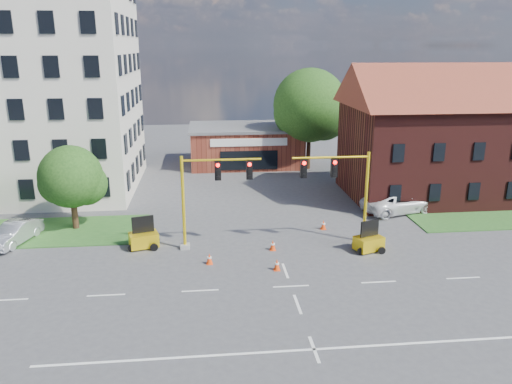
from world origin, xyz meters
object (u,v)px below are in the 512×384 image
Objects in this scene: signal_mast_east at (342,187)px; signal_mast_west at (209,190)px; trailer_east at (369,242)px; trailer_west at (144,238)px; pickup_white at (398,202)px.

signal_mast_west is at bearing 180.00° from signal_mast_east.
signal_mast_west is 3.06× the size of trailer_east.
signal_mast_east is 2.97× the size of trailer_west.
pickup_white is at bearing 21.16° from signal_mast_west.
signal_mast_east is at bearing 113.57° from trailer_east.
signal_mast_east is (8.71, 0.00, 0.00)m from signal_mast_west.
signal_mast_east reaches higher than trailer_west.
signal_mast_west is at bearing -21.86° from trailer_west.
signal_mast_east is at bearing 0.00° from signal_mast_west.
trailer_west is 0.35× the size of pickup_white.
trailer_east is at bearing -23.84° from trailer_west.
signal_mast_west is 1.05× the size of pickup_white.
trailer_west is (-4.34, 0.45, -3.27)m from signal_mast_west.
trailer_west is at bearing 178.01° from signal_mast_east.
signal_mast_east is 9.11m from pickup_white.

